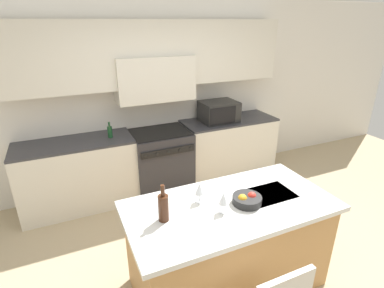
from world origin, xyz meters
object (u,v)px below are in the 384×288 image
object	(u,v)px
microwave	(219,112)
fruit_bowl	(247,199)
oil_bottle_on_counter	(110,132)
range_stove	(161,161)
wine_glass_far	(200,189)
wine_bottle	(163,207)
wine_glass_near	(223,199)

from	to	relation	value
microwave	fruit_bowl	distance (m)	2.20
oil_bottle_on_counter	fruit_bowl	bearing A→B (deg)	-67.95
range_stove	oil_bottle_on_counter	bearing A→B (deg)	179.72
wine_glass_far	range_stove	bearing A→B (deg)	82.39
range_stove	wine_glass_far	xyz separation A→B (m)	(-0.24, -1.82, 0.57)
wine_bottle	wine_glass_near	distance (m)	0.50
wine_glass_near	range_stove	bearing A→B (deg)	86.38
wine_glass_near	fruit_bowl	distance (m)	0.27
oil_bottle_on_counter	microwave	bearing A→B (deg)	0.53
fruit_bowl	oil_bottle_on_counter	distance (m)	2.17
microwave	wine_bottle	distance (m)	2.51
microwave	wine_glass_far	xyz separation A→B (m)	(-1.20, -1.84, -0.07)
fruit_bowl	oil_bottle_on_counter	world-z (taller)	oil_bottle_on_counter
microwave	wine_glass_near	bearing A→B (deg)	-117.93
wine_bottle	wine_glass_near	xyz separation A→B (m)	(0.48, -0.10, 0.00)
range_stove	wine_glass_near	bearing A→B (deg)	-93.62
wine_glass_far	microwave	bearing A→B (deg)	56.79
fruit_bowl	wine_bottle	bearing A→B (deg)	174.33
microwave	fruit_bowl	world-z (taller)	microwave
wine_glass_near	wine_glass_far	xyz separation A→B (m)	(-0.11, 0.22, 0.00)
microwave	oil_bottle_on_counter	distance (m)	1.65
wine_glass_far	fruit_bowl	size ratio (longest dim) A/B	0.73
microwave	wine_bottle	xyz separation A→B (m)	(-1.57, -1.95, -0.07)
wine_bottle	wine_glass_far	world-z (taller)	wine_bottle
range_stove	wine_glass_near	world-z (taller)	wine_glass_near
range_stove	oil_bottle_on_counter	distance (m)	0.89
wine_glass_near	wine_glass_far	bearing A→B (deg)	117.82
range_stove	fruit_bowl	distance (m)	2.07
wine_bottle	wine_glass_far	size ratio (longest dim) A/B	1.72
wine_glass_far	oil_bottle_on_counter	distance (m)	1.87
microwave	wine_bottle	world-z (taller)	microwave
microwave	wine_glass_far	bearing A→B (deg)	-123.21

